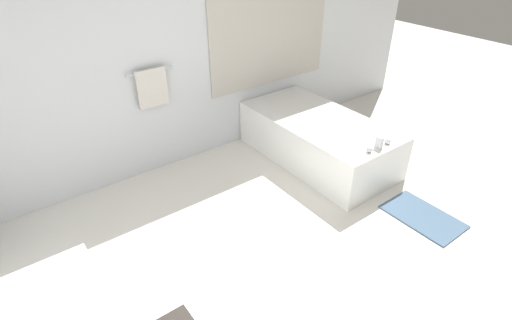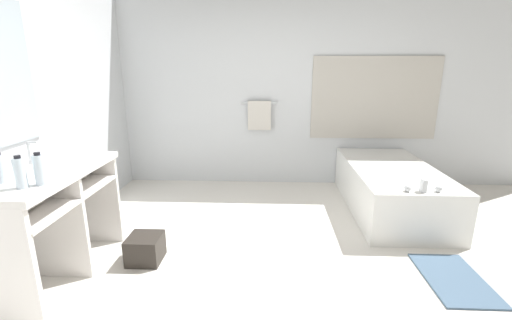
% 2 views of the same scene
% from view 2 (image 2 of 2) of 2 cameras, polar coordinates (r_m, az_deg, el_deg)
% --- Properties ---
extents(ground_plane, '(16.00, 16.00, 0.00)m').
position_cam_2_polar(ground_plane, '(3.04, 5.00, -17.19)').
color(ground_plane, silver).
rests_on(ground_plane, ground).
extents(wall_back_with_blinds, '(7.40, 0.13, 2.70)m').
position_cam_2_polar(wall_back_with_blinds, '(4.81, 4.82, 11.80)').
color(wall_back_with_blinds, silver).
rests_on(wall_back_with_blinds, ground_plane).
extents(wall_left_with_mirror, '(0.08, 7.40, 2.70)m').
position_cam_2_polar(wall_left_with_mirror, '(3.32, -36.90, 7.50)').
color(wall_left_with_mirror, silver).
rests_on(wall_left_with_mirror, ground_plane).
extents(vanity_counter, '(0.66, 1.21, 0.89)m').
position_cam_2_polar(vanity_counter, '(3.09, -31.55, -5.76)').
color(vanity_counter, white).
rests_on(vanity_counter, ground_plane).
extents(sink_faucet, '(0.09, 0.04, 0.18)m').
position_cam_2_polar(sink_faucet, '(3.23, -33.52, 1.03)').
color(sink_faucet, silver).
rests_on(sink_faucet, vanity_counter).
extents(bathtub, '(0.92, 1.84, 0.64)m').
position_cam_2_polar(bathtub, '(4.30, 21.47, -4.05)').
color(bathtub, white).
rests_on(bathtub, ground_plane).
extents(water_bottle_1, '(0.07, 0.07, 0.22)m').
position_cam_2_polar(water_bottle_1, '(2.60, -32.37, -1.37)').
color(water_bottle_1, silver).
rests_on(water_bottle_1, vanity_counter).
extents(water_bottle_2, '(0.07, 0.07, 0.21)m').
position_cam_2_polar(water_bottle_2, '(2.60, -34.64, -1.77)').
color(water_bottle_2, silver).
rests_on(water_bottle_2, vanity_counter).
extents(water_bottle_3, '(0.07, 0.07, 0.21)m').
position_cam_2_polar(water_bottle_3, '(2.80, -36.87, -1.16)').
color(water_bottle_3, silver).
rests_on(water_bottle_3, vanity_counter).
extents(waste_bin, '(0.28, 0.28, 0.23)m').
position_cam_2_polar(waste_bin, '(3.19, -17.97, -13.85)').
color(waste_bin, '#2D2823').
rests_on(waste_bin, ground_plane).
extents(bath_mat, '(0.45, 0.71, 0.02)m').
position_cam_2_polar(bath_mat, '(3.27, 30.09, -16.76)').
color(bath_mat, slate).
rests_on(bath_mat, ground_plane).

